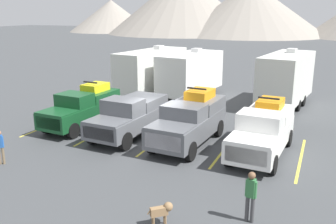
{
  "coord_description": "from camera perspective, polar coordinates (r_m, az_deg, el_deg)",
  "views": [
    {
      "loc": [
        7.58,
        -16.47,
        6.51
      ],
      "look_at": [
        0.0,
        1.31,
        1.2
      ],
      "focal_mm": 39.62,
      "sensor_mm": 36.0,
      "label": 1
    }
  ],
  "objects": [
    {
      "name": "ground_plane",
      "position": [
        19.26,
        -1.53,
        -4.39
      ],
      "size": [
        240.0,
        240.0,
        0.0
      ],
      "primitive_type": "plane",
      "color": "#3F4244"
    },
    {
      "name": "pickup_truck_a",
      "position": [
        21.89,
        -12.91,
        0.75
      ],
      "size": [
        2.34,
        5.34,
        2.49
      ],
      "color": "#144723",
      "rests_on": "ground"
    },
    {
      "name": "pickup_truck_b",
      "position": [
        19.77,
        -5.89,
        -0.55
      ],
      "size": [
        2.48,
        5.37,
        2.14
      ],
      "color": "#595B60",
      "rests_on": "ground"
    },
    {
      "name": "pickup_truck_c",
      "position": [
        18.6,
        3.41,
        -1.16
      ],
      "size": [
        2.49,
        5.65,
        2.7
      ],
      "color": "#595B60",
      "rests_on": "ground"
    },
    {
      "name": "pickup_truck_d",
      "position": [
        17.71,
        14.41,
        -2.69
      ],
      "size": [
        2.42,
        5.57,
        2.55
      ],
      "color": "white",
      "rests_on": "ground"
    },
    {
      "name": "lot_stripe_a",
      "position": [
        23.15,
        -17.14,
        -1.66
      ],
      "size": [
        0.12,
        5.5,
        0.01
      ],
      "primitive_type": "cube",
      "color": "gold",
      "rests_on": "ground"
    },
    {
      "name": "lot_stripe_b",
      "position": [
        21.13,
        -9.84,
        -2.8
      ],
      "size": [
        0.12,
        5.5,
        0.01
      ],
      "primitive_type": "cube",
      "color": "gold",
      "rests_on": "ground"
    },
    {
      "name": "lot_stripe_c",
      "position": [
        19.53,
        -1.15,
        -4.1
      ],
      "size": [
        0.12,
        5.5,
        0.01
      ],
      "primitive_type": "cube",
      "color": "gold",
      "rests_on": "ground"
    },
    {
      "name": "lot_stripe_d",
      "position": [
        18.45,
        8.84,
        -5.47
      ],
      "size": [
        0.12,
        5.5,
        0.01
      ],
      "primitive_type": "cube",
      "color": "gold",
      "rests_on": "ground"
    },
    {
      "name": "lot_stripe_e",
      "position": [
        18.01,
        19.74,
        -6.77
      ],
      "size": [
        0.12,
        5.5,
        0.01
      ],
      "primitive_type": "cube",
      "color": "gold",
      "rests_on": "ground"
    },
    {
      "name": "camper_trailer_a",
      "position": [
        29.55,
        -2.52,
        6.57
      ],
      "size": [
        3.33,
        8.48,
        3.79
      ],
      "color": "silver",
      "rests_on": "ground"
    },
    {
      "name": "camper_trailer_b",
      "position": [
        28.47,
        3.49,
        6.11
      ],
      "size": [
        3.44,
        7.66,
        3.69
      ],
      "color": "white",
      "rests_on": "ground"
    },
    {
      "name": "camper_trailer_c",
      "position": [
        26.87,
        17.73,
        5.14
      ],
      "size": [
        3.31,
        7.82,
        3.95
      ],
      "color": "silver",
      "rests_on": "ground"
    },
    {
      "name": "person_b",
      "position": [
        12.13,
        12.62,
        -12.13
      ],
      "size": [
        0.38,
        0.23,
        1.71
      ],
      "color": "#3F3F42",
      "rests_on": "ground"
    },
    {
      "name": "person_c",
      "position": [
        17.66,
        -24.43,
        -4.64
      ],
      "size": [
        0.31,
        0.27,
        1.54
      ],
      "color": "#726047",
      "rests_on": "ground"
    },
    {
      "name": "dog",
      "position": [
        11.9,
        -0.8,
        -14.86
      ],
      "size": [
        0.67,
        0.62,
        0.76
      ],
      "color": "olive",
      "rests_on": "ground"
    },
    {
      "name": "mountain_ridge",
      "position": [
        105.85,
        21.93,
        14.76
      ],
      "size": [
        153.92,
        47.32,
        17.9
      ],
      "color": "gray",
      "rests_on": "ground"
    }
  ]
}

